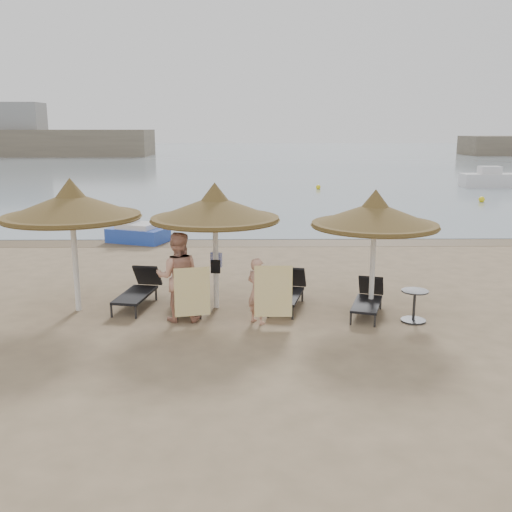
{
  "coord_description": "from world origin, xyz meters",
  "views": [
    {
      "loc": [
        0.16,
        -12.09,
        4.34
      ],
      "look_at": [
        0.35,
        1.2,
        1.33
      ],
      "focal_mm": 40.0,
      "sensor_mm": 36.0,
      "label": 1
    }
  ],
  "objects": [
    {
      "name": "person_right",
      "position": [
        0.36,
        0.22,
        0.88
      ],
      "size": [
        0.95,
        0.93,
        1.75
      ],
      "primitive_type": "imported",
      "rotation": [
        0.0,
        0.0,
        2.39
      ],
      "color": "tan",
      "rests_on": "ground"
    },
    {
      "name": "palapa_center",
      "position": [
        -0.63,
        1.36,
        2.45
      ],
      "size": [
        3.11,
        3.11,
        3.08
      ],
      "rotation": [
        0.0,
        0.0,
        0.35
      ],
      "color": "white",
      "rests_on": "ground"
    },
    {
      "name": "buoy_right",
      "position": [
        13.99,
        21.32,
        0.18
      ],
      "size": [
        0.35,
        0.35,
        0.35
      ],
      "primitive_type": "sphere",
      "color": "yellow",
      "rests_on": "ground"
    },
    {
      "name": "lounger_near_right",
      "position": [
        1.16,
        1.51,
        0.39
      ],
      "size": [
        1.09,
        2.01,
        0.86
      ],
      "rotation": [
        0.0,
        0.0,
        -0.25
      ],
      "color": "#29292B",
      "rests_on": "ground"
    },
    {
      "name": "buoy_mid",
      "position": [
        5.19,
        28.63,
        0.17
      ],
      "size": [
        0.33,
        0.33,
        0.33
      ],
      "primitive_type": "sphere",
      "color": "yellow",
      "rests_on": "ground"
    },
    {
      "name": "person_left",
      "position": [
        -1.44,
        0.43,
        1.19
      ],
      "size": [
        1.11,
        0.73,
        2.39
      ],
      "primitive_type": "imported",
      "rotation": [
        0.0,
        0.0,
        3.16
      ],
      "color": "tan",
      "rests_on": "ground"
    },
    {
      "name": "bag_dark",
      "position": [
        -0.63,
        1.2,
        1.08
      ],
      "size": [
        0.23,
        0.1,
        0.32
      ],
      "rotation": [
        0.0,
        0.0,
        -0.09
      ],
      "color": "black",
      "rests_on": "ground"
    },
    {
      "name": "wet_sand_strip",
      "position": [
        0.0,
        9.4,
        0.0
      ],
      "size": [
        200.0,
        1.6,
        0.01
      ],
      "primitive_type": "cube",
      "color": "brown",
      "rests_on": "ground"
    },
    {
      "name": "bag_patterned",
      "position": [
        -0.63,
        1.54,
        1.17
      ],
      "size": [
        0.29,
        0.19,
        0.35
      ],
      "rotation": [
        0.0,
        0.0,
        -0.38
      ],
      "color": "white",
      "rests_on": "ground"
    },
    {
      "name": "palapa_right",
      "position": [
        3.11,
        0.98,
        2.35
      ],
      "size": [
        2.98,
        2.98,
        2.95
      ],
      "rotation": [
        0.0,
        0.0,
        0.08
      ],
      "color": "white",
      "rests_on": "ground"
    },
    {
      "name": "lounger_near_left",
      "position": [
        -1.3,
        1.44,
        0.37
      ],
      "size": [
        0.74,
        1.86,
        0.82
      ],
      "rotation": [
        0.0,
        0.0,
        0.08
      ],
      "color": "#29292B",
      "rests_on": "ground"
    },
    {
      "name": "palapa_left",
      "position": [
        -3.97,
        1.19,
        2.55
      ],
      "size": [
        3.23,
        3.23,
        3.2
      ],
      "rotation": [
        0.0,
        0.0,
        0.06
      ],
      "color": "white",
      "rests_on": "ground"
    },
    {
      "name": "sea",
      "position": [
        0.0,
        80.0,
        0.01
      ],
      "size": [
        200.0,
        140.0,
        0.03
      ],
      "primitive_type": "cube",
      "color": "gray",
      "rests_on": "ground"
    },
    {
      "name": "towel_left",
      "position": [
        -1.09,
        0.08,
        0.77
      ],
      "size": [
        0.78,
        0.2,
        1.12
      ],
      "rotation": [
        0.0,
        0.0,
        0.23
      ],
      "color": "yellow",
      "rests_on": "ground"
    },
    {
      "name": "lounger_far_right",
      "position": [
        3.01,
        0.88,
        0.36
      ],
      "size": [
        1.11,
        1.87,
        0.8
      ],
      "rotation": [
        0.0,
        0.0,
        -0.32
      ],
      "color": "#29292B",
      "rests_on": "ground"
    },
    {
      "name": "lounger_far_left",
      "position": [
        -2.57,
        1.63,
        0.4
      ],
      "size": [
        0.97,
        2.05,
        0.88
      ],
      "rotation": [
        0.0,
        0.0,
        -0.16
      ],
      "color": "#29292B",
      "rests_on": "ground"
    },
    {
      "name": "far_shore",
      "position": [
        -25.1,
        77.82,
        2.91
      ],
      "size": [
        150.0,
        54.8,
        12.0
      ],
      "color": "#766954",
      "rests_on": "ground"
    },
    {
      "name": "towel_right",
      "position": [
        0.71,
        -0.03,
        0.81
      ],
      "size": [
        0.84,
        0.04,
        1.17
      ],
      "rotation": [
        0.0,
        0.0,
        -0.02
      ],
      "color": "yellow",
      "rests_on": "ground"
    },
    {
      "name": "pedal_boat",
      "position": [
        -4.13,
        9.65,
        0.38
      ],
      "size": [
        2.5,
        2.0,
        1.02
      ],
      "rotation": [
        0.0,
        0.0,
        -0.37
      ],
      "color": "blue",
      "rests_on": "ground"
    },
    {
      "name": "ground",
      "position": [
        0.0,
        0.0,
        0.0
      ],
      "size": [
        160.0,
        160.0,
        0.0
      ],
      "primitive_type": "plane",
      "color": "#957D5D",
      "rests_on": "ground"
    },
    {
      "name": "side_table",
      "position": [
        3.94,
        0.26,
        0.35
      ],
      "size": [
        0.61,
        0.61,
        0.73
      ],
      "rotation": [
        0.0,
        0.0,
        -0.27
      ],
      "color": "#29292B",
      "rests_on": "ground"
    }
  ]
}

